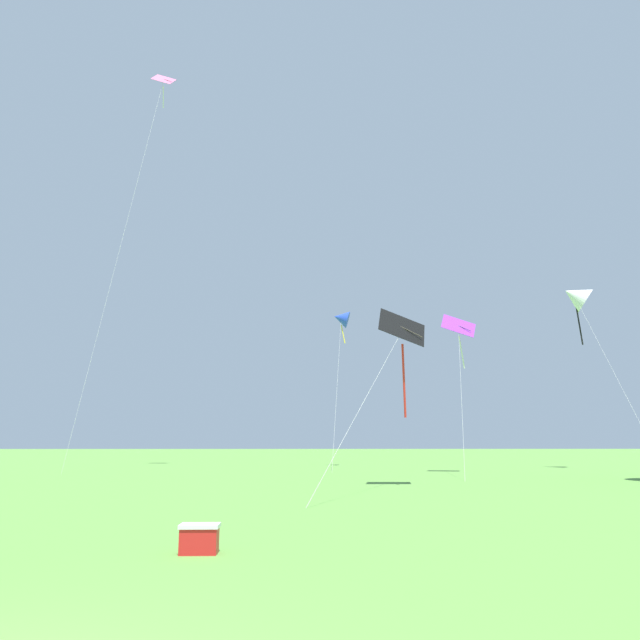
{
  "coord_description": "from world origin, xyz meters",
  "views": [
    {
      "loc": [
        2.43,
        -4.09,
        1.64
      ],
      "look_at": [
        3.61,
        29.93,
        8.41
      ],
      "focal_mm": 35.02,
      "sensor_mm": 36.0,
      "label": 1
    }
  ],
  "objects_px": {
    "kite_blue_delta": "(341,318)",
    "kite_white_distant": "(575,296)",
    "kite_black_large": "(402,346)",
    "kite_pink_low": "(160,96)",
    "kite_purple_streamer": "(459,333)",
    "picnic_cooler": "(199,538)"
  },
  "relations": [
    {
      "from": "kite_blue_delta",
      "to": "kite_white_distant",
      "type": "height_order",
      "value": "kite_white_distant"
    },
    {
      "from": "kite_purple_streamer",
      "to": "picnic_cooler",
      "type": "bearing_deg",
      "value": -113.03
    },
    {
      "from": "kite_blue_delta",
      "to": "picnic_cooler",
      "type": "distance_m",
      "value": 38.01
    },
    {
      "from": "kite_blue_delta",
      "to": "kite_pink_low",
      "type": "xyz_separation_m",
      "value": [
        -13.84,
        -2.71,
        16.6
      ]
    },
    {
      "from": "kite_pink_low",
      "to": "picnic_cooler",
      "type": "xyz_separation_m",
      "value": [
        9.14,
        -33.44,
        -27.34
      ]
    },
    {
      "from": "kite_black_large",
      "to": "kite_white_distant",
      "type": "relative_size",
      "value": 0.67
    },
    {
      "from": "kite_black_large",
      "to": "kite_blue_delta",
      "type": "height_order",
      "value": "kite_blue_delta"
    },
    {
      "from": "kite_black_large",
      "to": "kite_pink_low",
      "type": "height_order",
      "value": "kite_pink_low"
    },
    {
      "from": "kite_blue_delta",
      "to": "kite_white_distant",
      "type": "bearing_deg",
      "value": -18.37
    },
    {
      "from": "kite_blue_delta",
      "to": "kite_purple_streamer",
      "type": "relative_size",
      "value": 1.27
    },
    {
      "from": "kite_blue_delta",
      "to": "picnic_cooler",
      "type": "bearing_deg",
      "value": -97.4
    },
    {
      "from": "kite_pink_low",
      "to": "kite_purple_streamer",
      "type": "height_order",
      "value": "kite_pink_low"
    },
    {
      "from": "kite_pink_low",
      "to": "kite_purple_streamer",
      "type": "relative_size",
      "value": 3.22
    },
    {
      "from": "kite_black_large",
      "to": "kite_blue_delta",
      "type": "xyz_separation_m",
      "value": [
        -0.96,
        21.48,
        5.44
      ]
    },
    {
      "from": "kite_black_large",
      "to": "kite_pink_low",
      "type": "xyz_separation_m",
      "value": [
        -14.8,
        18.77,
        22.04
      ]
    },
    {
      "from": "kite_pink_low",
      "to": "picnic_cooler",
      "type": "height_order",
      "value": "kite_pink_low"
    },
    {
      "from": "kite_white_distant",
      "to": "kite_purple_streamer",
      "type": "bearing_deg",
      "value": -151.05
    },
    {
      "from": "kite_pink_low",
      "to": "kite_blue_delta",
      "type": "bearing_deg",
      "value": 11.1
    },
    {
      "from": "picnic_cooler",
      "to": "kite_pink_low",
      "type": "bearing_deg",
      "value": 105.29
    },
    {
      "from": "kite_black_large",
      "to": "kite_blue_delta",
      "type": "bearing_deg",
      "value": 92.57
    },
    {
      "from": "kite_black_large",
      "to": "kite_purple_streamer",
      "type": "relative_size",
      "value": 0.92
    },
    {
      "from": "kite_blue_delta",
      "to": "kite_white_distant",
      "type": "relative_size",
      "value": 0.92
    }
  ]
}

